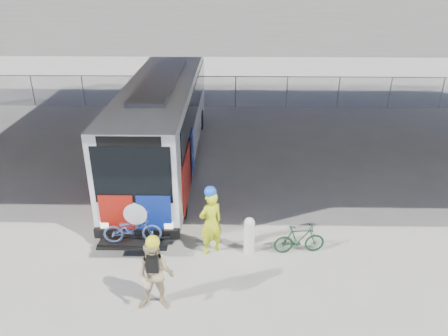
{
  "coord_description": "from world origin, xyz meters",
  "views": [
    {
      "loc": [
        0.8,
        -13.04,
        7.73
      ],
      "look_at": [
        0.55,
        0.01,
        1.6
      ],
      "focal_mm": 35.0,
      "sensor_mm": 36.0,
      "label": 1
    }
  ],
  "objects_px": {
    "bollard": "(249,234)",
    "bus": "(164,115)",
    "bike_parked": "(299,239)",
    "cyclist_tan": "(155,275)",
    "cyclist_hivis": "(211,221)"
  },
  "relations": [
    {
      "from": "cyclist_hivis",
      "to": "cyclist_tan",
      "type": "height_order",
      "value": "cyclist_hivis"
    },
    {
      "from": "cyclist_tan",
      "to": "bike_parked",
      "type": "bearing_deg",
      "value": 32.01
    },
    {
      "from": "bike_parked",
      "to": "bollard",
      "type": "bearing_deg",
      "value": 83.53
    },
    {
      "from": "cyclist_hivis",
      "to": "bollard",
      "type": "bearing_deg",
      "value": 148.27
    },
    {
      "from": "cyclist_hivis",
      "to": "cyclist_tan",
      "type": "relative_size",
      "value": 1.03
    },
    {
      "from": "bus",
      "to": "bollard",
      "type": "bearing_deg",
      "value": -62.29
    },
    {
      "from": "bus",
      "to": "cyclist_hivis",
      "type": "height_order",
      "value": "bus"
    },
    {
      "from": "cyclist_tan",
      "to": "bike_parked",
      "type": "height_order",
      "value": "cyclist_tan"
    },
    {
      "from": "bus",
      "to": "bike_parked",
      "type": "bearing_deg",
      "value": -52.88
    },
    {
      "from": "bus",
      "to": "cyclist_tan",
      "type": "distance_m",
      "value": 8.81
    },
    {
      "from": "cyclist_hivis",
      "to": "bike_parked",
      "type": "distance_m",
      "value": 2.64
    },
    {
      "from": "bus",
      "to": "bollard",
      "type": "xyz_separation_m",
      "value": [
        3.33,
        -6.33,
        -1.49
      ]
    },
    {
      "from": "bus",
      "to": "bollard",
      "type": "height_order",
      "value": "bus"
    },
    {
      "from": "bollard",
      "to": "bus",
      "type": "bearing_deg",
      "value": 117.71
    },
    {
      "from": "bollard",
      "to": "bike_parked",
      "type": "relative_size",
      "value": 0.77
    }
  ]
}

